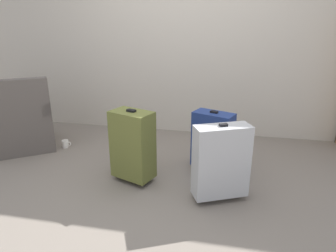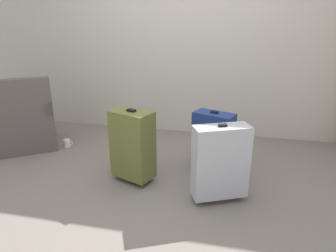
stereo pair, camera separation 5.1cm
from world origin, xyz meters
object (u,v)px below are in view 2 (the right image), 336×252
at_px(suitcase_silver, 220,162).
at_px(suitcase_navy_blue, 213,140).
at_px(mug, 67,143).
at_px(armchair, 24,123).
at_px(suitcase_olive, 133,145).

distance_m(suitcase_silver, suitcase_navy_blue, 0.56).
bearing_deg(suitcase_navy_blue, mug, 172.44).
distance_m(armchair, suitcase_navy_blue, 2.33).
bearing_deg(mug, suitcase_silver, -22.16).
xyz_separation_m(armchair, suitcase_olive, (1.59, -0.51, 0.06)).
bearing_deg(armchair, suitcase_silver, -15.69).
relative_size(suitcase_silver, suitcase_navy_blue, 1.08).
height_order(suitcase_olive, suitcase_navy_blue, suitcase_olive).
relative_size(mug, suitcase_olive, 0.16).
xyz_separation_m(armchair, suitcase_silver, (2.43, -0.68, 0.05)).
distance_m(armchair, suitcase_olive, 1.67).
bearing_deg(mug, suitcase_navy_blue, -7.56).
xyz_separation_m(mug, suitcase_olive, (1.09, -0.62, 0.33)).
bearing_deg(suitcase_silver, suitcase_olive, 168.57).
bearing_deg(suitcase_olive, suitcase_navy_blue, 26.92).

